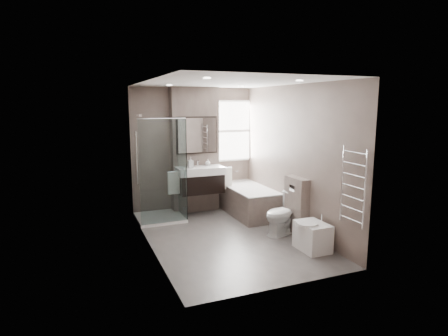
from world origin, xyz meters
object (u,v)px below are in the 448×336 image
bathtub (248,199)px  toilet (283,214)px  bidet (312,236)px  vanity (200,180)px

bathtub → toilet: toilet is taller
toilet → bathtub: bearing=163.0°
bathtub → bidet: bearing=-87.6°
vanity → bidet: size_ratio=1.69×
vanity → toilet: (0.97, -1.64, -0.37)m
bidet → bathtub: bearing=92.4°
vanity → bathtub: (0.92, -0.33, -0.43)m
vanity → toilet: size_ratio=1.28×
vanity → bidet: (1.01, -2.45, -0.51)m
vanity → bidet: vanity is taller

